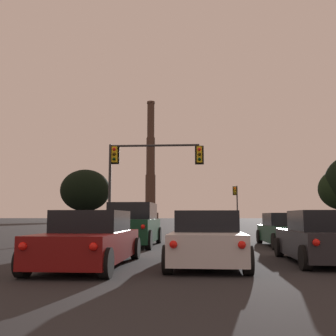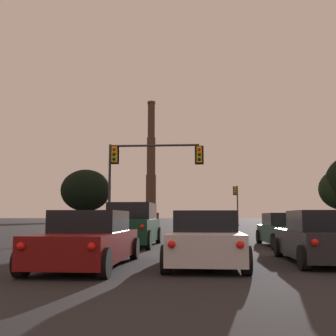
{
  "view_description": "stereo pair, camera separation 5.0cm",
  "coord_description": "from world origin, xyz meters",
  "px_view_note": "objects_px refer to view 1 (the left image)",
  "views": [
    {
      "loc": [
        -0.48,
        -0.71,
        1.27
      ],
      "look_at": [
        -2.59,
        29.41,
        5.01
      ],
      "focal_mm": 42.0,
      "sensor_mm": 36.0,
      "label": 1
    },
    {
      "loc": [
        -0.43,
        -0.71,
        1.27
      ],
      "look_at": [
        -2.59,
        29.41,
        5.01
      ],
      "focal_mm": 42.0,
      "sensor_mm": 36.0,
      "label": 2
    }
  ],
  "objects_px": {
    "suv_left_lane_front": "(133,225)",
    "smokestack": "(151,173)",
    "sedan_right_lane_front": "(287,231)",
    "sedan_center_lane_second": "(207,239)",
    "hatchback_right_lane_second": "(322,239)",
    "sedan_left_lane_second": "(90,240)",
    "traffic_light_overhead_left": "(141,165)",
    "traffic_light_far_right": "(236,199)"
  },
  "relations": [
    {
      "from": "traffic_light_far_right",
      "to": "traffic_light_overhead_left",
      "type": "bearing_deg",
      "value": -106.9
    },
    {
      "from": "traffic_light_far_right",
      "to": "smokestack",
      "type": "relative_size",
      "value": 0.14
    },
    {
      "from": "sedan_left_lane_second",
      "to": "sedan_right_lane_front",
      "type": "bearing_deg",
      "value": 48.35
    },
    {
      "from": "sedan_center_lane_second",
      "to": "traffic_light_overhead_left",
      "type": "bearing_deg",
      "value": 106.14
    },
    {
      "from": "sedan_center_lane_second",
      "to": "traffic_light_overhead_left",
      "type": "height_order",
      "value": "traffic_light_overhead_left"
    },
    {
      "from": "sedan_right_lane_front",
      "to": "sedan_center_lane_second",
      "type": "distance_m",
      "value": 7.55
    },
    {
      "from": "suv_left_lane_front",
      "to": "hatchback_right_lane_second",
      "type": "bearing_deg",
      "value": -43.44
    },
    {
      "from": "suv_left_lane_front",
      "to": "sedan_left_lane_second",
      "type": "bearing_deg",
      "value": -89.47
    },
    {
      "from": "sedan_center_lane_second",
      "to": "hatchback_right_lane_second",
      "type": "bearing_deg",
      "value": 8.29
    },
    {
      "from": "sedan_left_lane_second",
      "to": "traffic_light_far_right",
      "type": "relative_size",
      "value": 0.85
    },
    {
      "from": "suv_left_lane_front",
      "to": "sedan_right_lane_front",
      "type": "distance_m",
      "value": 6.66
    },
    {
      "from": "hatchback_right_lane_second",
      "to": "traffic_light_overhead_left",
      "type": "relative_size",
      "value": 0.65
    },
    {
      "from": "suv_left_lane_front",
      "to": "hatchback_right_lane_second",
      "type": "height_order",
      "value": "suv_left_lane_front"
    },
    {
      "from": "suv_left_lane_front",
      "to": "smokestack",
      "type": "distance_m",
      "value": 112.46
    },
    {
      "from": "sedan_left_lane_second",
      "to": "traffic_light_overhead_left",
      "type": "distance_m",
      "value": 15.73
    },
    {
      "from": "sedan_center_lane_second",
      "to": "traffic_light_far_right",
      "type": "xyz_separation_m",
      "value": [
        5.39,
        44.81,
        2.98
      ]
    },
    {
      "from": "sedan_left_lane_second",
      "to": "hatchback_right_lane_second",
      "type": "xyz_separation_m",
      "value": [
        6.18,
        1.1,
        -0.0
      ]
    },
    {
      "from": "traffic_light_overhead_left",
      "to": "traffic_light_far_right",
      "type": "height_order",
      "value": "traffic_light_overhead_left"
    },
    {
      "from": "traffic_light_overhead_left",
      "to": "sedan_center_lane_second",
      "type": "bearing_deg",
      "value": -75.22
    },
    {
      "from": "sedan_center_lane_second",
      "to": "traffic_light_far_right",
      "type": "height_order",
      "value": "traffic_light_far_right"
    },
    {
      "from": "traffic_light_overhead_left",
      "to": "traffic_light_far_right",
      "type": "relative_size",
      "value": 1.15
    },
    {
      "from": "hatchback_right_lane_second",
      "to": "smokestack",
      "type": "bearing_deg",
      "value": 99.92
    },
    {
      "from": "sedan_left_lane_second",
      "to": "sedan_center_lane_second",
      "type": "xyz_separation_m",
      "value": [
        3.02,
        0.71,
        0.0
      ]
    },
    {
      "from": "suv_left_lane_front",
      "to": "smokestack",
      "type": "xyz_separation_m",
      "value": [
        -12.0,
        110.84,
        14.7
      ]
    },
    {
      "from": "sedan_center_lane_second",
      "to": "sedan_right_lane_front",
      "type": "bearing_deg",
      "value": 62.73
    },
    {
      "from": "sedan_right_lane_front",
      "to": "traffic_light_far_right",
      "type": "bearing_deg",
      "value": 87.52
    },
    {
      "from": "sedan_right_lane_front",
      "to": "traffic_light_far_right",
      "type": "height_order",
      "value": "traffic_light_far_right"
    },
    {
      "from": "sedan_right_lane_front",
      "to": "sedan_left_lane_second",
      "type": "xyz_separation_m",
      "value": [
        -6.63,
        -7.34,
        0.0
      ]
    },
    {
      "from": "suv_left_lane_front",
      "to": "sedan_left_lane_second",
      "type": "xyz_separation_m",
      "value": [
        0.01,
        -7.05,
        -0.23
      ]
    },
    {
      "from": "sedan_center_lane_second",
      "to": "sedan_left_lane_second",
      "type": "bearing_deg",
      "value": -165.35
    },
    {
      "from": "sedan_center_lane_second",
      "to": "smokestack",
      "type": "relative_size",
      "value": 0.12
    },
    {
      "from": "sedan_right_lane_front",
      "to": "traffic_light_far_right",
      "type": "relative_size",
      "value": 0.85
    },
    {
      "from": "sedan_right_lane_front",
      "to": "smokestack",
      "type": "bearing_deg",
      "value": 99.75
    },
    {
      "from": "suv_left_lane_front",
      "to": "traffic_light_overhead_left",
      "type": "distance_m",
      "value": 9.0
    },
    {
      "from": "suv_left_lane_front",
      "to": "sedan_center_lane_second",
      "type": "xyz_separation_m",
      "value": [
        3.03,
        -6.34,
        -0.23
      ]
    },
    {
      "from": "suv_left_lane_front",
      "to": "sedan_center_lane_second",
      "type": "distance_m",
      "value": 7.03
    },
    {
      "from": "smokestack",
      "to": "sedan_right_lane_front",
      "type": "bearing_deg",
      "value": -80.43
    },
    {
      "from": "traffic_light_far_right",
      "to": "smokestack",
      "type": "xyz_separation_m",
      "value": [
        -20.42,
        72.37,
        11.95
      ]
    },
    {
      "from": "suv_left_lane_front",
      "to": "traffic_light_overhead_left",
      "type": "height_order",
      "value": "traffic_light_overhead_left"
    },
    {
      "from": "hatchback_right_lane_second",
      "to": "sedan_left_lane_second",
      "type": "bearing_deg",
      "value": -168.86
    },
    {
      "from": "sedan_center_lane_second",
      "to": "smokestack",
      "type": "bearing_deg",
      "value": 98.67
    },
    {
      "from": "sedan_right_lane_front",
      "to": "traffic_light_overhead_left",
      "type": "distance_m",
      "value": 11.53
    }
  ]
}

